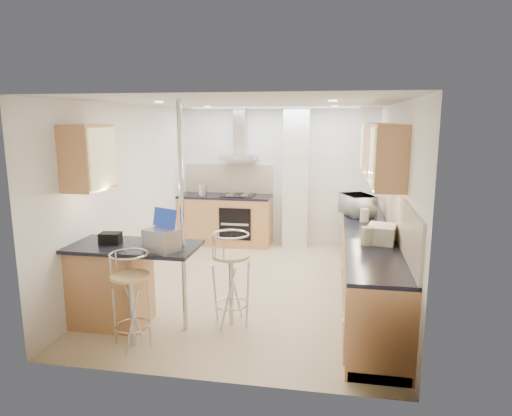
% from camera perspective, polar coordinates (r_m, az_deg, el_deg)
% --- Properties ---
extents(ground, '(4.80, 4.80, 0.00)m').
position_cam_1_polar(ground, '(6.47, -0.05, -9.71)').
color(ground, beige).
rests_on(ground, ground).
extents(room_shell, '(3.64, 4.84, 2.51)m').
position_cam_1_polar(room_shell, '(6.42, 3.40, 4.29)').
color(room_shell, white).
rests_on(room_shell, ground).
extents(right_counter, '(0.63, 4.40, 0.92)m').
position_cam_1_polar(right_counter, '(6.25, 13.70, -6.34)').
color(right_counter, tan).
rests_on(right_counter, ground).
extents(back_counter, '(1.70, 0.63, 0.92)m').
position_cam_1_polar(back_counter, '(8.51, -3.84, -1.43)').
color(back_counter, tan).
rests_on(back_counter, ground).
extents(peninsula, '(1.47, 0.72, 0.94)m').
position_cam_1_polar(peninsula, '(5.34, -15.07, -9.28)').
color(peninsula, tan).
rests_on(peninsula, ground).
extents(microwave, '(0.56, 0.65, 0.30)m').
position_cam_1_polar(microwave, '(6.77, 12.62, 0.36)').
color(microwave, silver).
rests_on(microwave, right_counter).
extents(laptop, '(0.41, 0.37, 0.23)m').
position_cam_1_polar(laptop, '(4.86, -11.73, -3.96)').
color(laptop, '#9DA0A4').
rests_on(laptop, peninsula).
extents(bag, '(0.24, 0.19, 0.12)m').
position_cam_1_polar(bag, '(5.30, -17.73, -3.60)').
color(bag, black).
rests_on(bag, peninsula).
extents(bar_stool_near, '(0.53, 0.53, 1.00)m').
position_cam_1_polar(bar_stool_near, '(4.86, -15.32, -10.99)').
color(bar_stool_near, '#D8B374').
rests_on(bar_stool_near, ground).
extents(bar_stool_end, '(0.62, 0.62, 1.08)m').
position_cam_1_polar(bar_stool_end, '(5.16, -3.13, -8.86)').
color(bar_stool_end, '#D8B374').
rests_on(bar_stool_end, ground).
extents(jar_a, '(0.15, 0.15, 0.18)m').
position_cam_1_polar(jar_a, '(6.39, 13.40, -0.88)').
color(jar_a, beige).
rests_on(jar_a, right_counter).
extents(jar_b, '(0.11, 0.11, 0.15)m').
position_cam_1_polar(jar_b, '(7.15, 12.72, 0.29)').
color(jar_b, beige).
rests_on(jar_b, right_counter).
extents(jar_c, '(0.16, 0.16, 0.20)m').
position_cam_1_polar(jar_c, '(5.22, 13.74, -3.41)').
color(jar_c, beige).
rests_on(jar_c, right_counter).
extents(jar_d, '(0.13, 0.13, 0.14)m').
position_cam_1_polar(jar_d, '(5.34, 14.27, -3.43)').
color(jar_d, silver).
rests_on(jar_d, right_counter).
extents(bread_bin, '(0.37, 0.43, 0.20)m').
position_cam_1_polar(bread_bin, '(5.36, 15.41, -3.13)').
color(bread_bin, beige).
rests_on(bread_bin, right_counter).
extents(kettle, '(0.16, 0.16, 0.20)m').
position_cam_1_polar(kettle, '(8.37, -6.71, 2.21)').
color(kettle, silver).
rests_on(kettle, back_counter).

